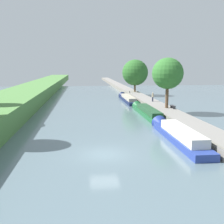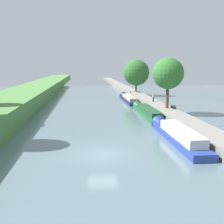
# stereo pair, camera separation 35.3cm
# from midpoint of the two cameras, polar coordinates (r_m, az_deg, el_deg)

# --- Properties ---
(ground_plane) EXTENTS (160.00, 160.00, 0.00)m
(ground_plane) POSITION_cam_midpoint_polar(r_m,az_deg,el_deg) (23.43, -1.54, -8.76)
(ground_plane) COLOR slate
(stone_quay) EXTENTS (0.25, 260.00, 1.00)m
(stone_quay) POSITION_cam_midpoint_polar(r_m,az_deg,el_deg) (25.57, 19.46, -6.57)
(stone_quay) COLOR gray
(stone_quay) RESTS_ON ground_plane
(narrowboat_blue) EXTENTS (2.00, 13.56, 2.11)m
(narrowboat_blue) POSITION_cam_midpoint_polar(r_m,az_deg,el_deg) (28.43, 13.67, -4.48)
(narrowboat_blue) COLOR #283D93
(narrowboat_blue) RESTS_ON ground_plane
(narrowboat_green) EXTENTS (1.84, 15.16, 1.86)m
(narrowboat_green) POSITION_cam_midpoint_polar(r_m,az_deg,el_deg) (41.90, 7.53, 0.11)
(narrowboat_green) COLOR #1E6033
(narrowboat_green) RESTS_ON ground_plane
(narrowboat_navy) EXTENTS (1.89, 15.80, 1.82)m
(narrowboat_navy) POSITION_cam_midpoint_polar(r_m,az_deg,el_deg) (58.50, 3.59, 2.83)
(narrowboat_navy) COLOR #141E42
(narrowboat_navy) RESTS_ON ground_plane
(tree_rightbank_midnear) EXTENTS (4.77, 4.77, 7.68)m
(tree_rightbank_midnear) POSITION_cam_midpoint_polar(r_m,az_deg,el_deg) (42.69, 11.86, 7.85)
(tree_rightbank_midnear) COLOR brown
(tree_rightbank_midnear) RESTS_ON right_towpath
(tree_rightbank_midfar) EXTENTS (6.39, 6.39, 8.00)m
(tree_rightbank_midfar) POSITION_cam_midpoint_polar(r_m,az_deg,el_deg) (68.47, 5.23, 8.20)
(tree_rightbank_midfar) COLOR brown
(tree_rightbank_midfar) RESTS_ON right_towpath
(person_walking) EXTENTS (0.34, 0.34, 1.66)m
(person_walking) POSITION_cam_midpoint_polar(r_m,az_deg,el_deg) (50.28, 8.83, 3.15)
(person_walking) COLOR #282D42
(person_walking) RESTS_ON right_towpath
(mooring_bollard_far) EXTENTS (0.16, 0.16, 0.45)m
(mooring_bollard_far) POSITION_cam_midpoint_polar(r_m,az_deg,el_deg) (65.97, 4.09, 4.19)
(mooring_bollard_far) COLOR black
(mooring_bollard_far) RESTS_ON right_towpath
(park_bench) EXTENTS (0.44, 1.50, 0.47)m
(park_bench) POSITION_cam_midpoint_polar(r_m,az_deg,el_deg) (42.64, 12.90, 1.16)
(park_bench) COLOR #333338
(park_bench) RESTS_ON right_towpath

